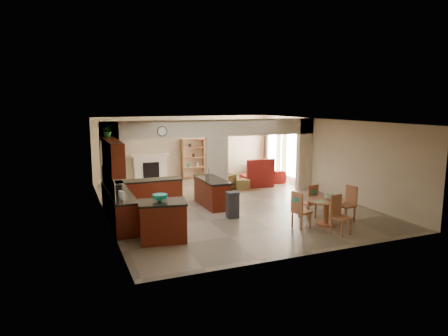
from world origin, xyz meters
name	(u,v)px	position (x,y,z in m)	size (l,w,h in m)	color
floor	(227,203)	(0.00, 0.00, 0.00)	(10.00, 10.00, 0.00)	#7F6E58
ceiling	(228,121)	(0.00, 0.00, 2.80)	(10.00, 10.00, 0.00)	white
wall_back	(184,147)	(0.00, 5.00, 1.40)	(8.00, 8.00, 0.00)	beige
wall_front	(315,194)	(0.00, -5.00, 1.40)	(8.00, 8.00, 0.00)	beige
wall_left	(104,170)	(-4.00, 0.00, 1.40)	(10.00, 10.00, 0.00)	beige
wall_right	(326,157)	(4.00, 0.00, 1.40)	(10.00, 10.00, 0.00)	beige
partition_left_pier	(110,165)	(-3.70, 1.00, 1.40)	(0.60, 0.25, 2.80)	beige
partition_center_pier	(217,167)	(0.00, 1.00, 1.10)	(0.80, 0.25, 2.20)	beige
partition_right_pier	(304,154)	(3.70, 1.00, 1.40)	(0.60, 0.25, 2.80)	beige
partition_header	(217,128)	(0.00, 1.00, 2.50)	(8.00, 0.25, 0.60)	beige
kitchen_counter	(132,200)	(-3.26, -0.25, 0.46)	(2.52, 3.29, 1.48)	#411207
upper_cabinets	(113,156)	(-3.82, -0.80, 1.92)	(0.35, 2.40, 0.90)	#411207
peninsula	(212,192)	(-0.60, -0.11, 0.46)	(0.70, 1.85, 0.91)	#411207
wall_clock	(162,131)	(-2.00, 0.85, 2.45)	(0.34, 0.34, 0.03)	#4F361A
rug	(235,188)	(1.20, 2.10, 0.01)	(1.60, 1.30, 0.01)	brown
fireplace	(150,167)	(-1.60, 4.83, 0.61)	(1.60, 0.35, 1.20)	white
shelving_unit	(193,159)	(0.35, 4.82, 0.90)	(1.00, 0.32, 1.80)	#9C5736
window_a	(292,155)	(3.97, 2.30, 1.20)	(0.02, 0.90, 1.90)	white
window_b	(273,150)	(3.97, 4.00, 1.20)	(0.02, 0.90, 1.90)	white
glazed_door	(282,156)	(3.97, 3.15, 1.05)	(0.02, 0.70, 2.10)	white
drape_a_left	(299,156)	(3.93, 1.70, 1.20)	(0.10, 0.28, 2.30)	#3C2018
drape_a_right	(284,153)	(3.93, 2.90, 1.20)	(0.10, 0.28, 2.30)	#3C2018
drape_b_left	(279,152)	(3.93, 3.40, 1.20)	(0.10, 0.28, 2.30)	#3C2018
drape_b_right	(266,149)	(3.93, 4.60, 1.20)	(0.10, 0.28, 2.30)	#3C2018
ceiling_fan	(233,123)	(1.50, 3.00, 2.56)	(1.00, 1.00, 0.10)	white
kitchen_island	(163,221)	(-2.92, -2.83, 0.50)	(1.28, 1.01, 1.00)	#411207
teal_bowl	(160,198)	(-2.97, -2.78, 1.09)	(0.37, 0.37, 0.17)	#169881
trash_can	(233,206)	(-0.52, -1.63, 0.36)	(0.34, 0.29, 0.72)	#29292C
dining_table	(326,208)	(1.61, -3.29, 0.49)	(1.07, 1.07, 0.73)	#9C5736
fruit_bowl	(330,197)	(1.69, -3.31, 0.81)	(0.29, 0.29, 0.16)	#75A623
sofa	(265,170)	(3.30, 3.47, 0.37)	(1.00, 2.56, 0.75)	maroon
chaise	(256,180)	(2.21, 2.19, 0.23)	(1.16, 0.95, 0.46)	maroon
armchair	(225,182)	(0.72, 2.01, 0.32)	(0.68, 0.70, 0.64)	maroon
ottoman	(243,184)	(1.44, 1.86, 0.20)	(0.55, 0.55, 0.40)	maroon
plant	(108,131)	(-3.82, 0.09, 2.56)	(0.34, 0.29, 0.38)	#165218
chair_north	(310,200)	(1.55, -2.58, 0.55)	(0.52, 0.52, 1.02)	#9C5736
chair_east	(348,202)	(2.46, -3.18, 0.55)	(0.47, 0.47, 1.02)	#9C5736
chair_south	(339,213)	(1.45, -4.04, 0.55)	(0.51, 0.51, 1.02)	#9C5736
chair_west	(299,209)	(0.74, -3.26, 0.55)	(0.50, 0.50, 1.02)	#9C5736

